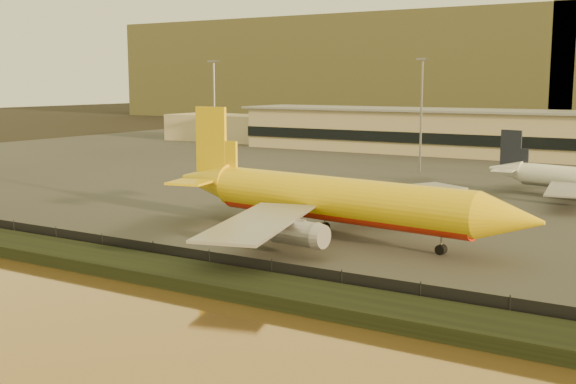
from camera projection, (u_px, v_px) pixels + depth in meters
name	position (u px, v px, depth m)	size (l,w,h in m)	color
ground	(261.00, 247.00, 89.86)	(900.00, 900.00, 0.00)	black
embankment	(171.00, 272.00, 75.41)	(320.00, 7.00, 1.40)	black
tarmac	(483.00, 169.00, 170.01)	(320.00, 220.00, 0.20)	#2D2D2D
perimeter_fence	(195.00, 259.00, 78.69)	(300.00, 0.05, 2.20)	black
terminal_building	(464.00, 133.00, 202.34)	(202.00, 25.00, 12.60)	tan
apron_light_masts	(532.00, 106.00, 143.05)	(152.20, 12.20, 25.40)	slate
dhl_cargo_jet	(332.00, 200.00, 94.21)	(55.67, 54.15, 16.62)	yellow
gse_vehicle_yellow	(466.00, 224.00, 99.61)	(3.52, 1.58, 1.58)	yellow
gse_vehicle_white	(342.00, 193.00, 126.70)	(4.27, 1.92, 1.92)	white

